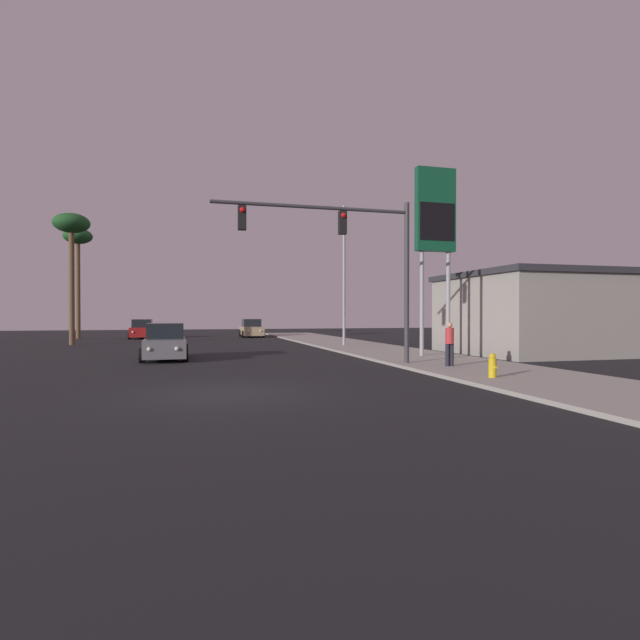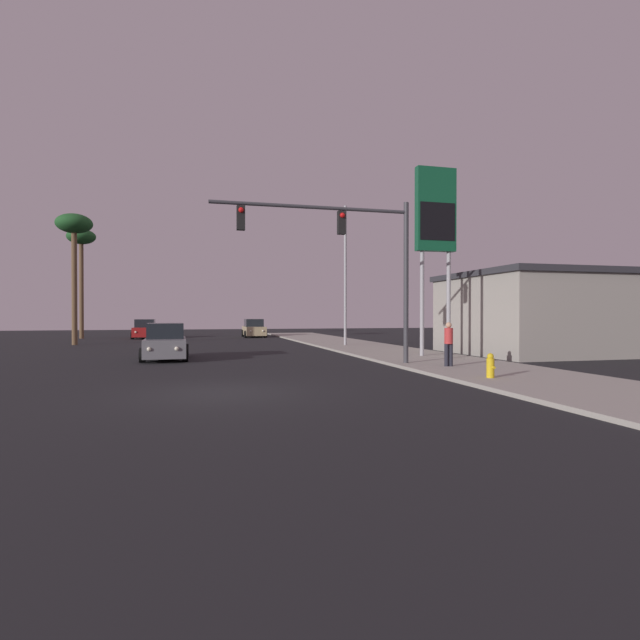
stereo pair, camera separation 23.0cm
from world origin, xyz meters
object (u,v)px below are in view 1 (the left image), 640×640
Objects in this scene: car_tan at (251,329)px; pedestrian_on_sidewalk at (450,342)px; car_grey at (165,343)px; palm_tree_mid at (71,231)px; gas_station_sign at (435,220)px; fire_hydrant at (492,366)px; traffic_light_mast at (353,247)px; car_red at (142,330)px; street_lamp at (342,268)px; palm_tree_far at (78,243)px.

pedestrian_on_sidewalk is at bearing 97.14° from car_tan.
palm_tree_mid is (-6.66, 13.27, 7.07)m from car_grey.
gas_station_sign reaches higher than car_tan.
pedestrian_on_sidewalk is (0.48, 3.46, 0.55)m from fire_hydrant.
car_tan is 28.25m from traffic_light_mast.
fire_hydrant is 30.05m from palm_tree_mid.
traffic_light_mast is 4.74× the size of pedestrian_on_sidewalk.
gas_station_sign is (15.38, -24.48, 5.86)m from car_red.
street_lamp is 11.84× the size of fire_hydrant.
car_grey and car_red have the same top height.
traffic_light_mast is at bearing -61.61° from palm_tree_far.
fire_hydrant is (3.37, -33.06, -0.27)m from car_tan.
street_lamp reaches higher than car_grey.
street_lamp is 1.00× the size of gas_station_sign.
palm_tree_mid is (1.54, -10.00, -0.50)m from palm_tree_far.
palm_tree_far reaches higher than fire_hydrant.
car_red reaches higher than fire_hydrant.
pedestrian_on_sidewalk is (10.62, -7.06, 0.27)m from car_grey.
fire_hydrant is at bearing -60.95° from traffic_light_mast.
car_grey is 14.62m from fire_hydrant.
gas_station_sign is (1.87, -9.00, 1.50)m from street_lamp.
traffic_light_mast is 23.55m from palm_tree_mid.
fire_hydrant is at bearing 111.48° from car_red.
car_tan is 16.80m from palm_tree_far.
pedestrian_on_sidewalk is at bearing -58.18° from palm_tree_far.
traffic_light_mast is at bearing -105.46° from street_lamp.
gas_station_sign is at bearing -39.09° from palm_tree_mid.
pedestrian_on_sidewalk reaches higher than car_tan.
palm_tree_mid is at bearing -64.67° from car_grey.
palm_tree_mid is (-19.19, 15.59, 1.21)m from gas_station_sign.
fire_hydrant is at bearing -106.20° from gas_station_sign.
pedestrian_on_sidewalk is at bearing -111.92° from gas_station_sign.
palm_tree_far is at bearing 98.77° from palm_tree_mid.
gas_station_sign is at bearing 168.21° from car_grey.
palm_tree_far is at bearing 129.01° from gas_station_sign.
gas_station_sign reaches higher than pedestrian_on_sidewalk.
car_red is (-2.84, 22.16, 0.00)m from car_grey.
traffic_light_mast is at bearing 142.11° from car_grey.
pedestrian_on_sidewalk is 36.44m from palm_tree_far.
traffic_light_mast is 0.88× the size of gas_station_sign.
palm_tree_far reaches higher than car_tan.
traffic_light_mast is at bearing -149.20° from gas_station_sign.
gas_station_sign is at bearing 30.80° from traffic_light_mast.
street_lamp is (13.51, -15.48, 4.36)m from car_red.
car_red is at bearing 110.21° from traffic_light_mast.
palm_tree_far is (-18.82, 30.33, 7.29)m from pedestrian_on_sidewalk.
traffic_light_mast is 7.23m from fire_hydrant.
pedestrian_on_sidewalk is (13.47, -29.23, 0.27)m from car_red.
fire_hydrant is (2.83, -5.10, -4.27)m from traffic_light_mast.
palm_tree_far is at bearing -11.90° from car_red.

